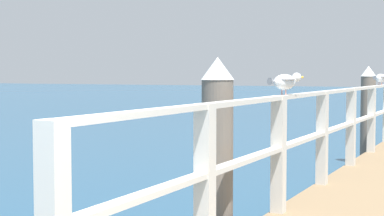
{
  "coord_description": "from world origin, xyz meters",
  "views": [
    {
      "loc": [
        0.7,
        -1.31,
        1.8
      ],
      "look_at": [
        -3.24,
        6.5,
        1.29
      ],
      "focal_mm": 55.7,
      "sensor_mm": 36.0,
      "label": 1
    }
  ],
  "objects": [
    {
      "name": "seagull_background",
      "position": [
        -1.07,
        9.72,
        1.73
      ],
      "size": [
        0.24,
        0.46,
        0.21
      ],
      "rotation": [
        0.0,
        0.0,
        5.93
      ],
      "color": "white",
      "rests_on": "pier_railing"
    },
    {
      "name": "dock_piling_near",
      "position": [
        -1.46,
        3.46,
        0.98
      ],
      "size": [
        0.29,
        0.29,
        1.94
      ],
      "color": "#6B6056",
      "rests_on": "ground_plane"
    },
    {
      "name": "dock_piling_far",
      "position": [
        -1.46,
        10.63,
        0.98
      ],
      "size": [
        0.29,
        0.29,
        1.94
      ],
      "color": "#6B6056",
      "rests_on": "ground_plane"
    },
    {
      "name": "seagull_foreground",
      "position": [
        -1.07,
        4.2,
        1.73
      ],
      "size": [
        0.25,
        0.45,
        0.21
      ],
      "rotation": [
        0.0,
        0.0,
        5.87
      ],
      "color": "white",
      "rests_on": "pier_railing"
    }
  ]
}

